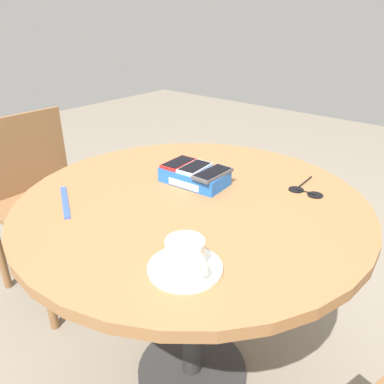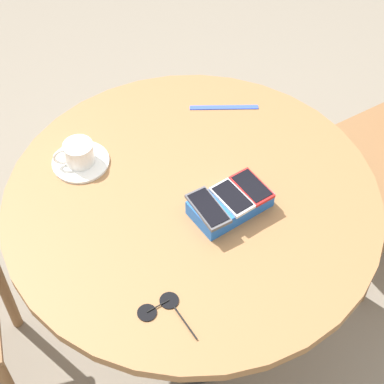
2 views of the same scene
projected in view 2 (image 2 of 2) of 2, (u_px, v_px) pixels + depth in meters
ground_plane at (192, 330)px, 2.26m from camera, size 8.00×8.00×0.00m
round_table at (192, 222)px, 1.79m from camera, size 1.01×1.01×0.73m
phone_box at (230, 204)px, 1.66m from camera, size 0.21×0.13×0.05m
phone_red at (252, 187)px, 1.66m from camera, size 0.07×0.12×0.01m
phone_white at (232, 198)px, 1.64m from camera, size 0.07×0.12×0.01m
phone_gray at (208, 208)px, 1.61m from camera, size 0.06×0.13×0.01m
saucer at (81, 162)px, 1.78m from camera, size 0.16×0.16×0.01m
coffee_cup at (78, 153)px, 1.75m from camera, size 0.11×0.08×0.06m
lanyard_strap at (224, 107)px, 1.93m from camera, size 0.19×0.12×0.00m
sunglasses at (161, 308)px, 1.49m from camera, size 0.11×0.14×0.01m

